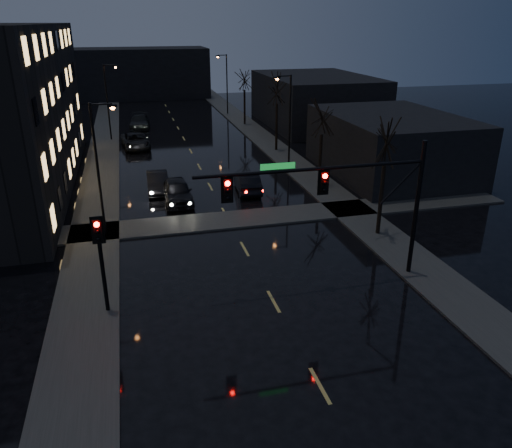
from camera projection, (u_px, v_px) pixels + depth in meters
ground at (342, 426)px, 16.19m from camera, size 160.00×160.00×0.00m
sidewalk_left at (102, 164)px, 45.62m from camera, size 3.00×140.00×0.12m
sidewalk_right at (280, 152)px, 49.51m from camera, size 3.00×140.00×0.12m
sidewalk_cross at (229, 220)px, 32.76m from camera, size 40.00×3.00×0.12m
commercial_right_near at (391, 144)px, 42.11m from camera, size 10.00×14.00×5.00m
commercial_right_far at (315, 100)px, 62.00m from camera, size 12.00×18.00×6.00m
far_block at (141, 73)px, 83.95m from camera, size 22.00×10.00×8.00m
signal_mast at (348, 190)px, 23.30m from camera, size 11.11×0.41×7.00m
signal_pole_left at (100, 252)px, 21.40m from camera, size 0.35×0.41×4.53m
tree_near at (387, 134)px, 28.32m from camera, size 3.52×3.52×8.08m
tree_mid_a at (323, 112)px, 37.44m from camera, size 3.30×3.30×7.58m
tree_mid_b at (277, 83)px, 47.90m from camera, size 3.74×3.74×8.59m
tree_far at (244, 75)px, 60.67m from camera, size 3.43×3.43×7.88m
streetlight_l_near at (100, 159)px, 28.80m from camera, size 1.53×0.28×8.00m
streetlight_l_far at (109, 96)px, 53.01m from camera, size 1.53×0.28×8.00m
streetlight_r_mid at (288, 113)px, 43.03m from camera, size 1.53×0.28×8.00m
streetlight_r_far at (225, 79)px, 68.14m from camera, size 1.53×0.28×8.00m
oncoming_car_a at (177, 191)px, 35.81m from camera, size 2.04×4.95×1.68m
oncoming_car_b at (158, 182)px, 38.14m from camera, size 1.66×4.53×1.48m
oncoming_car_c at (136, 141)px, 51.13m from camera, size 3.05×5.71×1.53m
oncoming_car_d at (140, 122)px, 60.67m from camera, size 2.69×5.72×1.61m
lead_car at (247, 182)px, 38.12m from camera, size 1.97×4.74×1.53m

